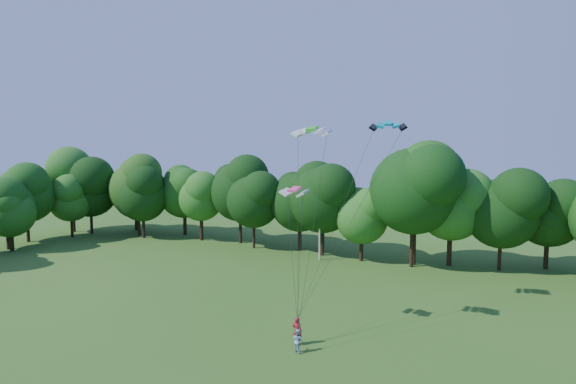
% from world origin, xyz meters
% --- Properties ---
extents(utility_pole, '(1.45, 0.73, 7.80)m').
position_xyz_m(utility_pole, '(-3.02, 31.66, 4.02)').
color(utility_pole, beige).
rests_on(utility_pole, ground).
extents(kite_flyer_left, '(0.73, 0.52, 1.91)m').
position_xyz_m(kite_flyer_left, '(3.08, 8.90, 0.95)').
color(kite_flyer_left, maroon).
rests_on(kite_flyer_left, ground).
extents(kite_flyer_right, '(0.95, 0.90, 1.55)m').
position_xyz_m(kite_flyer_right, '(3.53, 7.87, 0.78)').
color(kite_flyer_right, '#A5CAE5').
rests_on(kite_flyer_right, ground).
extents(kite_teal, '(3.01, 1.76, 0.54)m').
position_xyz_m(kite_teal, '(7.28, 17.88, 15.31)').
color(kite_teal, '#0591AB').
rests_on(kite_teal, ground).
extents(kite_green, '(2.69, 1.27, 0.43)m').
position_xyz_m(kite_green, '(3.31, 11.06, 14.65)').
color(kite_green, '#2DD11F').
rests_on(kite_green, ground).
extents(kite_pink, '(2.18, 1.31, 0.37)m').
position_xyz_m(kite_pink, '(1.84, 11.45, 10.35)').
color(kite_pink, '#F1437E').
rests_on(kite_pink, ground).
extents(tree_back_west, '(9.35, 9.35, 13.60)m').
position_xyz_m(tree_back_west, '(-33.70, 35.73, 8.49)').
color(tree_back_west, '#331D14').
rests_on(tree_back_west, ground).
extents(tree_back_center, '(10.62, 10.62, 15.45)m').
position_xyz_m(tree_back_center, '(7.52, 32.76, 9.65)').
color(tree_back_center, black).
rests_on(tree_back_center, ground).
extents(tree_flank_west, '(6.75, 6.75, 9.81)m').
position_xyz_m(tree_flank_west, '(-41.63, 20.80, 6.12)').
color(tree_flank_west, black).
rests_on(tree_flank_west, ground).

